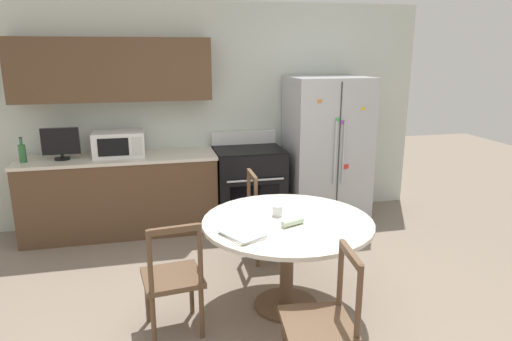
# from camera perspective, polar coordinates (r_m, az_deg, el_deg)

# --- Properties ---
(ground_plane) EXTENTS (14.00, 14.00, 0.00)m
(ground_plane) POSITION_cam_1_polar(r_m,az_deg,el_deg) (3.62, 1.67, -19.61)
(ground_plane) COLOR gray
(back_wall) EXTENTS (5.20, 0.44, 2.60)m
(back_wall) POSITION_cam_1_polar(r_m,az_deg,el_deg) (5.53, -8.31, 8.42)
(back_wall) COLOR silver
(back_wall) RESTS_ON ground_plane
(kitchen_counter) EXTENTS (2.15, 0.64, 0.90)m
(kitchen_counter) POSITION_cam_1_polar(r_m,az_deg,el_deg) (5.42, -16.45, -2.91)
(kitchen_counter) COLOR brown
(kitchen_counter) RESTS_ON ground_plane
(refrigerator) EXTENTS (0.93, 0.77, 1.75)m
(refrigerator) POSITION_cam_1_polar(r_m,az_deg,el_deg) (5.62, 8.80, 2.61)
(refrigerator) COLOR #B2B5BA
(refrigerator) RESTS_ON ground_plane
(oven_range) EXTENTS (0.80, 0.68, 1.08)m
(oven_range) POSITION_cam_1_polar(r_m,az_deg,el_deg) (5.50, -0.89, -1.85)
(oven_range) COLOR black
(oven_range) RESTS_ON ground_plane
(microwave) EXTENTS (0.55, 0.38, 0.28)m
(microwave) POSITION_cam_1_polar(r_m,az_deg,el_deg) (5.31, -16.75, 3.24)
(microwave) COLOR white
(microwave) RESTS_ON kitchen_counter
(countertop_tv) EXTENTS (0.39, 0.16, 0.35)m
(countertop_tv) POSITION_cam_1_polar(r_m,az_deg,el_deg) (5.32, -23.22, 3.22)
(countertop_tv) COLOR black
(countertop_tv) RESTS_ON kitchen_counter
(counter_bottle) EXTENTS (0.07, 0.07, 0.27)m
(counter_bottle) POSITION_cam_1_polar(r_m,az_deg,el_deg) (5.38, -27.17, 1.98)
(counter_bottle) COLOR #2D6B38
(counter_bottle) RESTS_ON kitchen_counter
(dining_table) EXTENTS (1.34, 1.34, 0.75)m
(dining_table) POSITION_cam_1_polar(r_m,az_deg,el_deg) (3.65, 3.93, -8.05)
(dining_table) COLOR beige
(dining_table) RESTS_ON ground_plane
(dining_chair_near) EXTENTS (0.46, 0.46, 0.90)m
(dining_chair_near) POSITION_cam_1_polar(r_m,az_deg,el_deg) (2.96, 8.23, -18.38)
(dining_chair_near) COLOR brown
(dining_chair_near) RESTS_ON ground_plane
(dining_chair_left) EXTENTS (0.47, 0.47, 0.90)m
(dining_chair_left) POSITION_cam_1_polar(r_m,az_deg,el_deg) (3.46, -10.34, -13.18)
(dining_chair_left) COLOR brown
(dining_chair_left) RESTS_ON ground_plane
(dining_chair_far) EXTENTS (0.43, 0.43, 0.90)m
(dining_chair_far) POSITION_cam_1_polar(r_m,az_deg,el_deg) (4.56, 1.48, -5.86)
(dining_chair_far) COLOR brown
(dining_chair_far) RESTS_ON ground_plane
(candle_glass) EXTENTS (0.08, 0.08, 0.08)m
(candle_glass) POSITION_cam_1_polar(r_m,az_deg,el_deg) (3.69, 2.69, -5.11)
(candle_glass) COLOR silver
(candle_glass) RESTS_ON dining_table
(folded_napkin) EXTENTS (0.20, 0.12, 0.05)m
(folded_napkin) POSITION_cam_1_polar(r_m,az_deg,el_deg) (3.50, 4.61, -6.46)
(folded_napkin) COLOR beige
(folded_napkin) RESTS_ON dining_table
(mail_stack) EXTENTS (0.33, 0.37, 0.02)m
(mail_stack) POSITION_cam_1_polar(r_m,az_deg,el_deg) (3.31, -1.74, -7.97)
(mail_stack) COLOR white
(mail_stack) RESTS_ON dining_table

